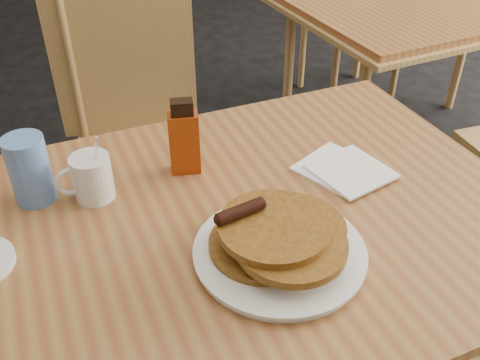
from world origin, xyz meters
name	(u,v)px	position (x,y,z in m)	size (l,w,h in m)	color
main_table	(218,238)	(-0.02, 0.07, 0.71)	(1.35, 0.95, 0.75)	olive
neighbor_table	(435,8)	(1.26, 1.09, 0.71)	(1.27, 0.92, 0.75)	olive
chair_main_far	(136,120)	(-0.05, 0.81, 0.59)	(0.52, 0.52, 0.98)	tan
pancake_plate	(279,244)	(0.05, -0.06, 0.78)	(0.31, 0.31, 0.10)	white
coffee_mug	(91,177)	(-0.23, 0.23, 0.80)	(0.11, 0.08, 0.15)	white
syrup_bottle	(184,139)	(-0.03, 0.26, 0.83)	(0.07, 0.05, 0.17)	maroon
napkin_stack	(344,170)	(0.29, 0.13, 0.76)	(0.21, 0.22, 0.01)	white
blue_tumbler	(30,170)	(-0.34, 0.27, 0.82)	(0.08, 0.08, 0.14)	#537BC3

